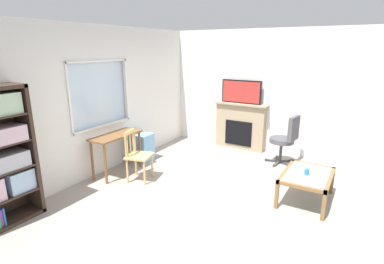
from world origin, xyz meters
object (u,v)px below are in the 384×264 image
(desk_under_window, at_px, (116,141))
(plastic_drawer_unit, at_px, (142,147))
(fireplace, at_px, (240,126))
(sippy_cup, at_px, (307,172))
(coffee_table, at_px, (307,177))
(wooden_chair, at_px, (137,155))
(tv, at_px, (241,92))
(office_chair, at_px, (286,138))

(desk_under_window, bearing_deg, plastic_drawer_unit, 3.79)
(plastic_drawer_unit, distance_m, fireplace, 2.29)
(sippy_cup, bearing_deg, desk_under_window, 101.72)
(desk_under_window, distance_m, fireplace, 2.88)
(plastic_drawer_unit, relative_size, coffee_table, 0.58)
(desk_under_window, relative_size, fireplace, 0.80)
(wooden_chair, distance_m, fireplace, 2.69)
(desk_under_window, distance_m, wooden_chair, 0.54)
(sippy_cup, bearing_deg, tv, 44.61)
(coffee_table, bearing_deg, tv, 45.24)
(coffee_table, bearing_deg, desk_under_window, 102.20)
(plastic_drawer_unit, height_order, coffee_table, plastic_drawer_unit)
(plastic_drawer_unit, relative_size, tv, 0.62)
(desk_under_window, bearing_deg, fireplace, -29.00)
(wooden_chair, height_order, fireplace, fireplace)
(coffee_table, bearing_deg, sippy_cup, 162.60)
(sippy_cup, bearing_deg, coffee_table, -17.40)
(tv, distance_m, office_chair, 1.46)
(fireplace, bearing_deg, wooden_chair, 160.94)
(desk_under_window, distance_m, tv, 2.95)
(tv, height_order, coffee_table, tv)
(coffee_table, height_order, sippy_cup, sippy_cup)
(wooden_chair, bearing_deg, tv, -19.18)
(plastic_drawer_unit, distance_m, tv, 2.49)
(plastic_drawer_unit, relative_size, sippy_cup, 6.29)
(fireplace, relative_size, office_chair, 1.25)
(coffee_table, bearing_deg, office_chair, 26.04)
(desk_under_window, bearing_deg, sippy_cup, -78.28)
(tv, relative_size, sippy_cup, 10.13)
(desk_under_window, height_order, fireplace, fireplace)
(tv, height_order, office_chair, tv)
(wooden_chair, xyz_separation_m, coffee_table, (0.72, -2.70, -0.08))
(wooden_chair, distance_m, coffee_table, 2.80)
(wooden_chair, height_order, coffee_table, wooden_chair)
(fireplace, bearing_deg, sippy_cup, -135.67)
(plastic_drawer_unit, height_order, office_chair, office_chair)
(wooden_chair, xyz_separation_m, tv, (2.53, -0.88, 0.86))
(fireplace, xyz_separation_m, coffee_table, (-1.82, -1.82, -0.16))
(plastic_drawer_unit, bearing_deg, fireplace, -39.37)
(plastic_drawer_unit, distance_m, office_chair, 2.92)
(desk_under_window, relative_size, office_chair, 0.99)
(desk_under_window, height_order, sippy_cup, desk_under_window)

